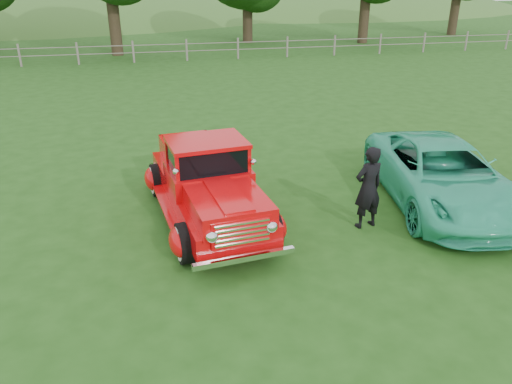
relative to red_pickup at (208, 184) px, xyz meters
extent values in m
plane|color=#1C4512|center=(1.36, -1.82, -0.80)|extent=(140.00, 140.00, 0.00)
ellipsoid|color=#2C5E22|center=(-16.64, 56.18, -5.75)|extent=(84.00, 60.00, 18.00)
ellipsoid|color=#2C5E22|center=(21.36, 60.18, -4.65)|extent=(72.00, 52.00, 14.00)
cube|color=slate|center=(1.36, 20.18, -0.25)|extent=(48.00, 0.04, 0.04)
cube|color=slate|center=(1.36, 20.18, 0.15)|extent=(48.00, 0.04, 0.04)
cylinder|color=black|center=(-2.64, 23.18, 1.62)|extent=(0.70, 0.70, 4.84)
cylinder|color=black|center=(6.36, 27.18, 1.07)|extent=(0.70, 0.70, 3.74)
cylinder|color=black|center=(14.36, 25.18, 1.40)|extent=(0.70, 0.70, 4.40)
cylinder|color=black|center=(23.36, 28.18, 1.29)|extent=(0.70, 0.70, 4.18)
cylinder|color=black|center=(-0.64, -1.60, -0.42)|extent=(0.33, 0.78, 0.76)
cylinder|color=black|center=(1.01, -1.40, -0.42)|extent=(0.33, 0.78, 0.76)
cylinder|color=black|center=(-1.02, 1.47, -0.42)|extent=(0.33, 0.78, 0.76)
cylinder|color=black|center=(0.63, 1.68, -0.42)|extent=(0.33, 0.78, 0.76)
cube|color=red|center=(0.00, 0.04, -0.22)|extent=(2.11, 4.77, 0.44)
ellipsoid|color=red|center=(-0.71, -1.61, -0.38)|extent=(0.51, 0.79, 0.54)
ellipsoid|color=red|center=(1.08, -1.39, -0.38)|extent=(0.51, 0.79, 0.54)
ellipsoid|color=red|center=(-1.09, 1.46, -0.38)|extent=(0.51, 0.79, 0.54)
ellipsoid|color=red|center=(0.70, 1.69, -0.38)|extent=(0.51, 0.79, 0.54)
cube|color=red|center=(0.19, -1.50, 0.17)|extent=(1.52, 1.75, 0.42)
cube|color=red|center=(0.01, -0.06, 0.19)|extent=(1.75, 1.54, 0.44)
cube|color=black|center=(0.01, -0.06, 0.66)|extent=(1.57, 1.29, 0.50)
cube|color=red|center=(0.01, -0.06, 0.94)|extent=(1.66, 1.40, 0.08)
cube|color=red|center=(-0.17, 1.38, 0.15)|extent=(1.41, 2.08, 0.45)
cube|color=white|center=(0.29, -2.31, 0.05)|extent=(1.07, 0.23, 0.50)
cube|color=white|center=(0.30, -2.40, -0.38)|extent=(1.80, 0.32, 0.10)
cube|color=white|center=(-0.30, 2.44, -0.38)|extent=(1.71, 0.31, 0.10)
imported|color=#2DB589|center=(5.18, -0.35, -0.09)|extent=(3.06, 5.35, 1.40)
imported|color=black|center=(3.11, -1.03, 0.07)|extent=(0.71, 0.54, 1.73)
camera|label=1|loc=(-1.05, -9.48, 4.08)|focal=35.00mm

